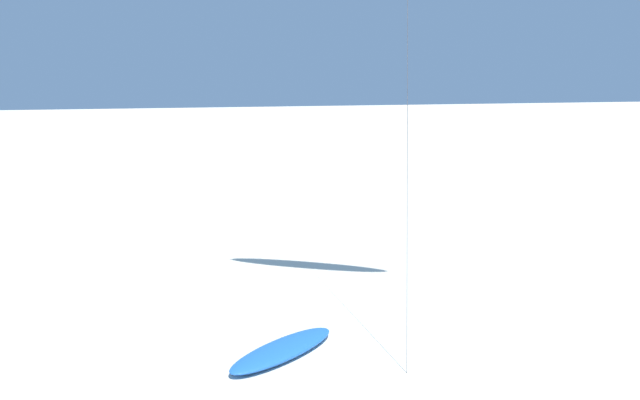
{
  "coord_description": "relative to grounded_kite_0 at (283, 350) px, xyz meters",
  "views": [
    {
      "loc": [
        -2.27,
        -2.22,
        8.56
      ],
      "look_at": [
        3.18,
        20.04,
        4.54
      ],
      "focal_mm": 44.18,
      "sensor_mm": 36.0,
      "label": 1
    }
  ],
  "objects": [
    {
      "name": "grounded_kite_0",
      "position": [
        0.0,
        0.0,
        0.0
      ],
      "size": [
        4.26,
        3.97,
        0.33
      ],
      "color": "blue",
      "rests_on": "ground"
    }
  ]
}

